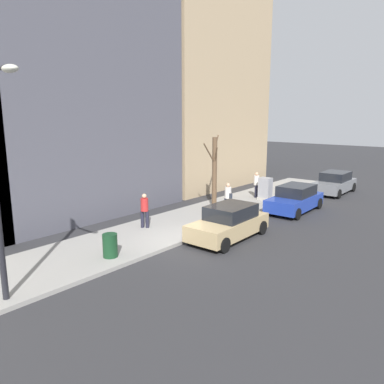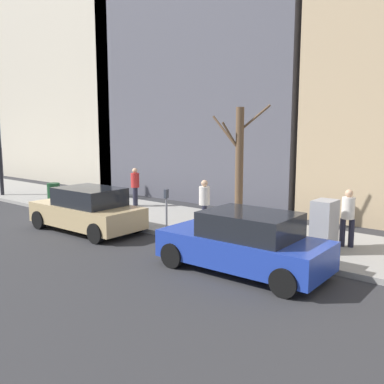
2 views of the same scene
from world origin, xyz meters
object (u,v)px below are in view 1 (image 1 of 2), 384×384
(trash_bin, at_px, (110,245))
(pedestrian_midblock, at_px, (228,196))
(parked_car_blue, at_px, (295,199))
(bare_tree, at_px, (214,171))
(utility_box, at_px, (265,189))
(parked_car_grey, at_px, (334,183))
(office_tower_left, at_px, (178,2))
(parking_meter, at_px, (231,203))
(pedestrian_near_meter, at_px, (256,183))
(parked_car_tan, at_px, (229,223))
(pedestrian_far_corner, at_px, (145,209))

(trash_bin, xyz_separation_m, pedestrian_midblock, (0.38, -8.33, 0.49))
(parked_car_blue, bearing_deg, bare_tree, 34.02)
(utility_box, bearing_deg, parked_car_grey, -112.72)
(utility_box, xyz_separation_m, office_tower_left, (9.49, -2.37, 13.14))
(office_tower_left, bearing_deg, parking_meter, 144.07)
(pedestrian_midblock, bearing_deg, trash_bin, -126.57)
(parked_car_grey, relative_size, utility_box, 2.95)
(bare_tree, xyz_separation_m, pedestrian_near_meter, (-0.45, -4.00, -1.20))
(pedestrian_near_meter, xyz_separation_m, pedestrian_midblock, (-0.86, 4.50, 0.00))
(parked_car_tan, relative_size, pedestrian_far_corner, 2.55)
(bare_tree, distance_m, pedestrian_near_meter, 4.20)
(parked_car_blue, xyz_separation_m, pedestrian_far_corner, (3.89, 8.06, 0.35))
(pedestrian_midblock, bearing_deg, parked_car_grey, 37.35)
(parked_car_grey, bearing_deg, bare_tree, 68.05)
(bare_tree, xyz_separation_m, trash_bin, (-1.70, 8.83, -1.69))
(trash_bin, distance_m, pedestrian_far_corner, 3.91)
(parked_car_blue, relative_size, bare_tree, 1.01)
(parked_car_grey, relative_size, parking_meter, 3.12)
(parked_car_grey, distance_m, parked_car_tan, 13.09)
(trash_bin, bearing_deg, pedestrian_far_corner, -62.40)
(parked_car_tan, height_order, pedestrian_far_corner, pedestrian_far_corner)
(parked_car_grey, distance_m, pedestrian_far_corner, 15.18)
(bare_tree, height_order, pedestrian_midblock, bare_tree)
(bare_tree, bearing_deg, pedestrian_near_meter, -96.47)
(office_tower_left, bearing_deg, trash_bin, 123.64)
(parked_car_grey, bearing_deg, pedestrian_far_corner, 75.16)
(pedestrian_midblock, bearing_deg, bare_tree, 120.22)
(pedestrian_midblock, bearing_deg, pedestrian_near_meter, 61.68)
(parked_car_grey, height_order, pedestrian_midblock, pedestrian_midblock)
(parked_car_grey, relative_size, pedestrian_midblock, 2.54)
(parked_car_tan, xyz_separation_m, office_tower_left, (11.84, -9.80, 13.25))
(parked_car_tan, distance_m, trash_bin, 5.42)
(pedestrian_midblock, bearing_deg, parking_meter, -88.36)
(bare_tree, distance_m, trash_bin, 9.15)
(parked_car_grey, height_order, pedestrian_near_meter, pedestrian_near_meter)
(parked_car_blue, bearing_deg, pedestrian_midblock, 50.87)
(office_tower_left, bearing_deg, bare_tree, 143.61)
(office_tower_left, bearing_deg, parked_car_grey, -164.53)
(pedestrian_near_meter, distance_m, office_tower_left, 15.66)
(parked_car_grey, bearing_deg, parked_car_tan, 89.44)
(office_tower_left, bearing_deg, pedestrian_far_corner, 125.31)
(parking_meter, distance_m, trash_bin, 7.39)
(parked_car_tan, xyz_separation_m, utility_box, (2.35, -7.44, 0.11))
(parked_car_tan, relative_size, bare_tree, 1.01)
(parking_meter, relative_size, pedestrian_far_corner, 0.81)
(parked_car_grey, distance_m, parked_car_blue, 6.65)
(utility_box, xyz_separation_m, pedestrian_far_corner, (1.40, 9.05, 0.24))
(parked_car_grey, distance_m, bare_tree, 10.13)
(utility_box, bearing_deg, parked_car_blue, 158.24)
(utility_box, relative_size, office_tower_left, 0.05)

